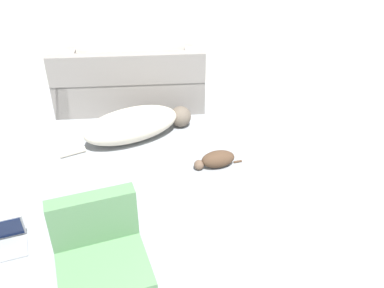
# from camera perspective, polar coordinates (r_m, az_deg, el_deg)

# --- Properties ---
(couch) EXTENTS (1.88, 0.91, 0.82)m
(couch) POSITION_cam_1_polar(r_m,az_deg,el_deg) (5.73, -8.17, 7.99)
(couch) COLOR gray
(couch) RESTS_ON ground_plane
(dog) EXTENTS (1.53, 0.91, 0.37)m
(dog) POSITION_cam_1_polar(r_m,az_deg,el_deg) (4.96, -7.62, 2.61)
(dog) COLOR beige
(dog) RESTS_ON ground_plane
(cat) EXTENTS (0.53, 0.26, 0.18)m
(cat) POSITION_cam_1_polar(r_m,az_deg,el_deg) (4.49, 3.28, -2.07)
(cat) COLOR #473323
(cat) RESTS_ON ground_plane
(laptop_open) EXTENTS (0.42, 0.37, 0.25)m
(laptop_open) POSITION_cam_1_polar(r_m,az_deg,el_deg) (3.94, -23.91, -11.45)
(laptop_open) COLOR gray
(laptop_open) RESTS_ON ground_plane
(side_chair) EXTENTS (0.73, 0.73, 0.83)m
(side_chair) POSITION_cam_1_polar(r_m,az_deg,el_deg) (3.16, -11.62, -16.73)
(side_chair) COLOR #4C754C
(side_chair) RESTS_ON ground_plane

